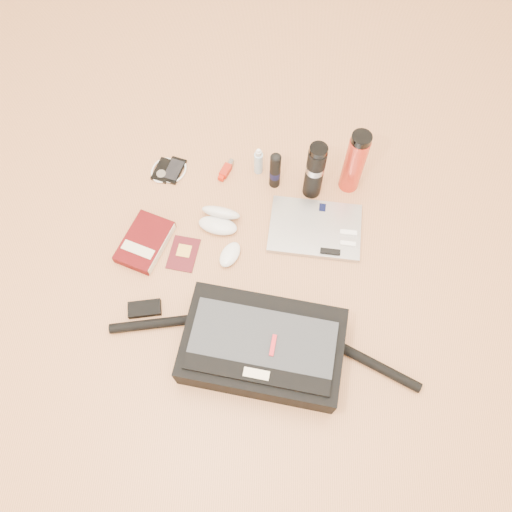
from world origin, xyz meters
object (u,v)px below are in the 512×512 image
thermos_red (355,162)px  laptop (315,229)px  thermos_black (315,171)px  messenger_bag (262,347)px  book (145,242)px

thermos_red → laptop: bearing=-121.9°
laptop → thermos_red: bearing=62.9°
thermos_black → messenger_bag: bearing=-104.7°
laptop → book: (-0.62, -0.09, 0.01)m
thermos_black → thermos_red: size_ratio=0.92×
book → laptop: bearing=28.1°
messenger_bag → thermos_red: bearing=73.8°
book → thermos_red: bearing=41.6°
messenger_bag → book: messenger_bag is taller
thermos_black → book: bearing=-156.9°
book → thermos_black: 0.66m
thermos_red → thermos_black: bearing=-165.6°
laptop → book: size_ratio=1.40×
book → thermos_red: thermos_red is taller
messenger_bag → book: bearing=147.5°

